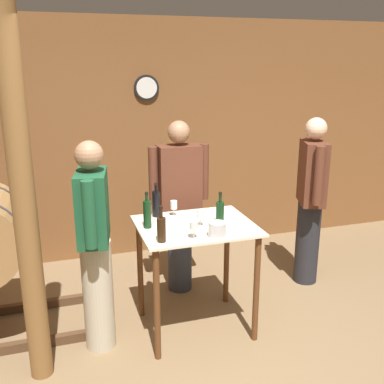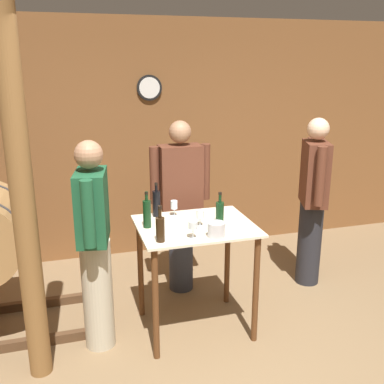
# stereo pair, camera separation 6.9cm
# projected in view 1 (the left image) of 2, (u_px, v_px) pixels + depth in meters

# --- Properties ---
(back_wall) EXTENTS (8.40, 0.08, 2.70)m
(back_wall) POSITION_uv_depth(u_px,v_px,m) (152.00, 140.00, 5.18)
(back_wall) COLOR brown
(back_wall) RESTS_ON ground_plane
(tasting_table) EXTENTS (0.94, 0.77, 0.95)m
(tasting_table) POSITION_uv_depth(u_px,v_px,m) (196.00, 247.00, 3.71)
(tasting_table) COLOR beige
(tasting_table) RESTS_ON ground_plane
(wooden_post) EXTENTS (0.16, 0.16, 2.70)m
(wooden_post) POSITION_uv_depth(u_px,v_px,m) (23.00, 200.00, 2.96)
(wooden_post) COLOR brown
(wooden_post) RESTS_ON ground_plane
(wine_bottle_far_left) EXTENTS (0.06, 0.06, 0.30)m
(wine_bottle_far_left) POSITION_uv_depth(u_px,v_px,m) (147.00, 213.00, 3.56)
(wine_bottle_far_left) COLOR black
(wine_bottle_far_left) RESTS_ON tasting_table
(wine_bottle_left) EXTENTS (0.07, 0.07, 0.28)m
(wine_bottle_left) POSITION_uv_depth(u_px,v_px,m) (161.00, 228.00, 3.29)
(wine_bottle_left) COLOR black
(wine_bottle_left) RESTS_ON tasting_table
(wine_bottle_center) EXTENTS (0.07, 0.07, 0.30)m
(wine_bottle_center) POSITION_uv_depth(u_px,v_px,m) (156.00, 203.00, 3.82)
(wine_bottle_center) COLOR black
(wine_bottle_center) RESTS_ON tasting_table
(wine_bottle_right) EXTENTS (0.07, 0.07, 0.28)m
(wine_bottle_right) POSITION_uv_depth(u_px,v_px,m) (220.00, 212.00, 3.63)
(wine_bottle_right) COLOR black
(wine_bottle_right) RESTS_ON tasting_table
(wine_glass_near_left) EXTENTS (0.06, 0.06, 0.14)m
(wine_glass_near_left) POSITION_uv_depth(u_px,v_px,m) (174.00, 205.00, 3.84)
(wine_glass_near_left) COLOR silver
(wine_glass_near_left) RESTS_ON tasting_table
(wine_glass_near_center) EXTENTS (0.07, 0.07, 0.14)m
(wine_glass_near_center) POSITION_uv_depth(u_px,v_px,m) (194.00, 226.00, 3.35)
(wine_glass_near_center) COLOR silver
(wine_glass_near_center) RESTS_ON tasting_table
(wine_glass_near_right) EXTENTS (0.06, 0.06, 0.14)m
(wine_glass_near_right) POSITION_uv_depth(u_px,v_px,m) (200.00, 215.00, 3.61)
(wine_glass_near_right) COLOR silver
(wine_glass_near_right) RESTS_ON tasting_table
(ice_bucket) EXTENTS (0.13, 0.13, 0.12)m
(ice_bucket) POSITION_uv_depth(u_px,v_px,m) (217.00, 230.00, 3.39)
(ice_bucket) COLOR silver
(ice_bucket) RESTS_ON tasting_table
(person_host) EXTENTS (0.34, 0.56, 1.71)m
(person_host) POSITION_uv_depth(u_px,v_px,m) (311.00, 198.00, 4.50)
(person_host) COLOR #232328
(person_host) RESTS_ON ground_plane
(person_visitor_with_scarf) EXTENTS (0.29, 0.58, 1.69)m
(person_visitor_with_scarf) POSITION_uv_depth(u_px,v_px,m) (95.00, 244.00, 3.42)
(person_visitor_with_scarf) COLOR #B7AD93
(person_visitor_with_scarf) RESTS_ON ground_plane
(person_visitor_bearded) EXTENTS (0.59, 0.24, 1.71)m
(person_visitor_bearded) POSITION_uv_depth(u_px,v_px,m) (179.00, 204.00, 4.34)
(person_visitor_bearded) COLOR #333847
(person_visitor_bearded) RESTS_ON ground_plane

